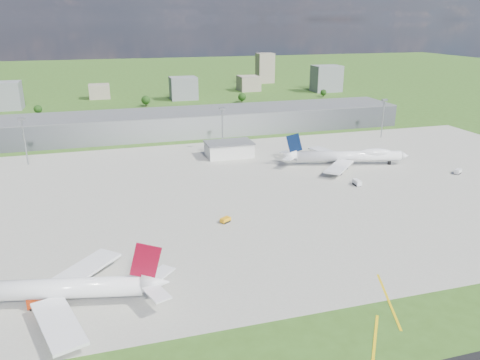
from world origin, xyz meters
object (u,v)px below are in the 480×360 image
object	(u,v)px
airliner_blue_quad	(348,156)
van_white_far	(458,172)
tug_yellow	(225,220)
airliner_red_twin	(52,290)
fire_truck	(41,301)
van_white_near	(357,183)

from	to	relation	value
airliner_blue_quad	van_white_far	size ratio (longest dim) A/B	12.96
airliner_blue_quad	tug_yellow	distance (m)	100.23
airliner_red_twin	van_white_far	distance (m)	201.27
fire_truck	van_white_near	bearing A→B (deg)	21.03
van_white_near	van_white_far	distance (m)	58.78
fire_truck	van_white_far	distance (m)	204.19
tug_yellow	van_white_far	xyz separation A→B (m)	(130.16, 25.13, 0.25)
airliner_red_twin	fire_truck	distance (m)	4.58
airliner_blue_quad	fire_truck	xyz separation A→B (m)	(-146.76, -95.69, -3.40)
airliner_red_twin	van_white_far	xyz separation A→B (m)	(190.18, 65.80, -3.63)
airliner_red_twin	van_white_near	world-z (taller)	airliner_red_twin
van_white_far	tug_yellow	bearing A→B (deg)	159.14
fire_truck	tug_yellow	world-z (taller)	fire_truck
airliner_red_twin	tug_yellow	distance (m)	72.60
airliner_blue_quad	airliner_red_twin	bearing A→B (deg)	-131.62
van_white_near	van_white_far	world-z (taller)	van_white_near
tug_yellow	van_white_near	xyz separation A→B (m)	(71.39, 23.97, 0.37)
tug_yellow	van_white_near	size ratio (longest dim) A/B	0.82
airliner_red_twin	tug_yellow	size ratio (longest dim) A/B	14.40
van_white_far	fire_truck	bearing A→B (deg)	166.95
fire_truck	van_white_near	size ratio (longest dim) A/B	1.32
airliner_red_twin	van_white_near	size ratio (longest dim) A/B	11.87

